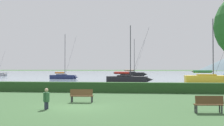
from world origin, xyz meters
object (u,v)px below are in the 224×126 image
Objects in this scene: sailboat_slip_5 at (63,76)px; park_bench_under_tree at (82,95)px; sailboat_slip_9 at (133,74)px; person_seated_viewer at (46,98)px; sailboat_slip_1 at (128,79)px; park_bench_near_path at (209,103)px; sailboat_slip_0 at (210,78)px.

park_bench_under_tree is (14.73, -43.50, -0.05)m from sailboat_slip_5.
sailboat_slip_5 is 30.68m from sailboat_slip_9.
person_seated_viewer reaches higher than park_bench_under_tree.
sailboat_slip_1 reaches higher than park_bench_under_tree.
sailboat_slip_5 is at bearing -112.69° from sailboat_slip_9.
sailboat_slip_5 is at bearing 109.79° from park_bench_near_path.
park_bench_near_path is (-7.21, -32.83, -0.23)m from sailboat_slip_0.
sailboat_slip_0 reaches higher than sailboat_slip_5.
sailboat_slip_5 is 6.41× the size of park_bench_under_tree.
sailboat_slip_1 is 7.89× the size of person_seated_viewer.
sailboat_slip_1 is 21.95m from sailboat_slip_5.
park_bench_near_path is at bearing -27.05° from park_bench_under_tree.
person_seated_viewer is (-9.24, 0.23, 0.16)m from park_bench_near_path.
sailboat_slip_9 is at bearing 104.40° from person_seated_viewer.
sailboat_slip_5 reaches higher than park_bench_near_path.
sailboat_slip_9 is 7.73× the size of park_bench_near_path.
sailboat_slip_0 reaches higher than park_bench_under_tree.
sailboat_slip_9 is at bearing 98.39° from sailboat_slip_1.
sailboat_slip_5 is at bearing 106.97° from park_bench_under_tree.
sailboat_slip_5 is (-16.07, 14.94, -0.08)m from sailboat_slip_1.
sailboat_slip_9 is 74.54m from park_bench_near_path.
sailboat_slip_9 is at bearing 66.04° from sailboat_slip_5.
park_bench_near_path is at bearing -77.76° from sailboat_slip_9.
park_bench_near_path is (22.68, -47.25, -0.05)m from sailboat_slip_5.
sailboat_slip_1 is at bearing 85.57° from park_bench_under_tree.
park_bench_under_tree is at bearing -83.88° from sailboat_slip_9.
sailboat_slip_0 is at bearing 8.83° from sailboat_slip_1.
person_seated_viewer is at bearing -111.98° from park_bench_under_tree.
sailboat_slip_9 is 7.34× the size of park_bench_under_tree.
person_seated_viewer is (13.43, -47.02, 0.11)m from sailboat_slip_5.
sailboat_slip_9 is at bearing 88.19° from park_bench_under_tree.
park_bench_under_tree is 3.76m from person_seated_viewer.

